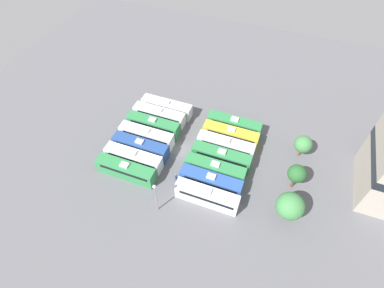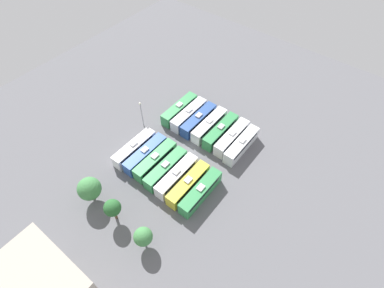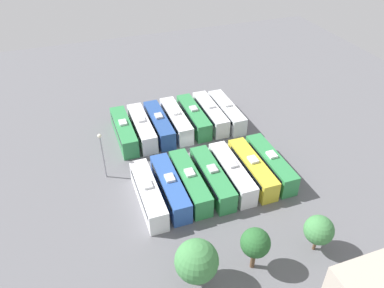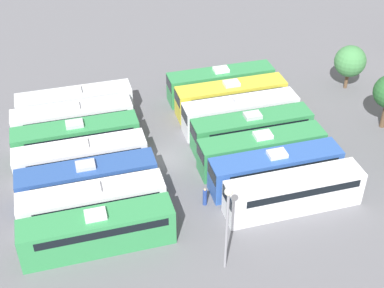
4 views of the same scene
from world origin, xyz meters
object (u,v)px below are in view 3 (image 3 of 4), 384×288
at_px(bus_11, 190,182).
at_px(bus_13, 148,194).
at_px(bus_6, 124,131).
at_px(bus_0, 227,112).
at_px(bus_2, 194,117).
at_px(tree_0, 319,230).
at_px(light_pole, 102,149).
at_px(tree_2, 197,261).
at_px(bus_3, 176,120).
at_px(tree_1, 255,243).
at_px(bus_9, 232,173).
at_px(bus_10, 212,178).
at_px(bus_7, 271,163).
at_px(bus_5, 142,127).
at_px(bus_4, 159,124).
at_px(bus_12, 170,187).
at_px(bus_8, 252,168).
at_px(bus_1, 210,113).
at_px(worker_person, 152,165).

height_order(bus_11, bus_13, same).
bearing_deg(bus_6, bus_0, 179.40).
distance_m(bus_2, tree_0, 31.07).
distance_m(bus_2, bus_11, 17.30).
relative_size(bus_11, light_pole, 1.51).
bearing_deg(tree_2, bus_11, -106.65).
bearing_deg(tree_2, bus_3, -103.69).
relative_size(light_pole, tree_1, 1.33).
height_order(bus_9, tree_0, tree_0).
bearing_deg(bus_10, tree_2, 61.62).
height_order(bus_7, bus_13, same).
bearing_deg(bus_5, bus_4, -179.27).
distance_m(bus_3, bus_10, 16.29).
height_order(bus_6, bus_12, same).
distance_m(bus_3, tree_1, 30.47).
xyz_separation_m(bus_8, bus_9, (3.21, -0.11, 0.00)).
relative_size(bus_11, bus_12, 1.00).
bearing_deg(bus_6, bus_12, 101.56).
bearing_deg(bus_10, bus_3, -89.36).
distance_m(bus_0, bus_4, 12.64).
bearing_deg(bus_5, bus_1, -178.62).
relative_size(bus_0, bus_11, 1.00).
bearing_deg(bus_10, bus_6, -59.48).
relative_size(bus_2, worker_person, 6.65).
distance_m(bus_9, bus_12, 9.28).
bearing_deg(tree_0, bus_1, -87.95).
height_order(bus_9, bus_11, same).
bearing_deg(bus_12, bus_2, -119.92).
distance_m(bus_6, bus_9, 20.34).
distance_m(bus_3, bus_8, 17.59).
bearing_deg(bus_1, bus_12, 52.30).
relative_size(worker_person, tree_1, 0.30).
xyz_separation_m(bus_2, bus_9, (0.04, 16.31, 0.00)).
bearing_deg(bus_0, bus_4, -1.03).
bearing_deg(bus_4, bus_3, -176.31).
bearing_deg(bus_1, bus_0, 170.64).
xyz_separation_m(bus_3, bus_8, (-6.47, 16.36, 0.00)).
bearing_deg(tree_1, bus_13, -58.18).
xyz_separation_m(bus_4, tree_1, (-2.58, 30.17, 2.32)).
distance_m(bus_3, bus_6, 9.29).
distance_m(bus_4, tree_1, 30.37).
distance_m(bus_4, worker_person, 10.00).
bearing_deg(bus_7, bus_10, 0.22).
distance_m(bus_1, bus_8, 16.43).
relative_size(bus_2, tree_1, 2.01).
relative_size(bus_2, light_pole, 1.51).
bearing_deg(bus_9, bus_5, -59.47).
height_order(bus_3, tree_1, tree_1).
height_order(bus_4, bus_9, same).
xyz_separation_m(bus_0, bus_6, (18.78, -0.20, 0.00)).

